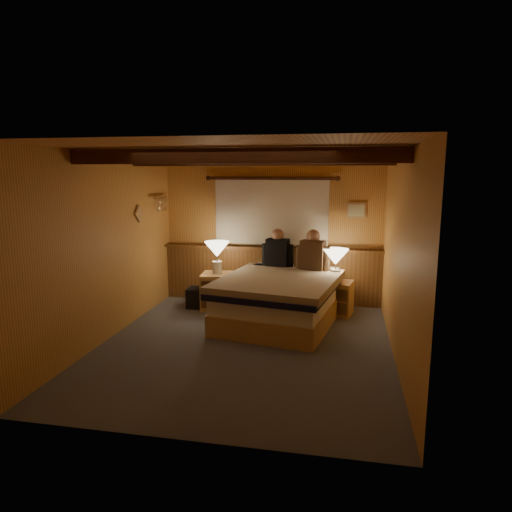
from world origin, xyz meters
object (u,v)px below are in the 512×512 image
(person_left, at_px, (278,251))
(nightstand_right, at_px, (336,298))
(lamp_left, at_px, (217,251))
(lamp_right, at_px, (336,259))
(person_right, at_px, (313,253))
(duffel_bag, at_px, (204,297))
(bed, at_px, (280,299))
(nightstand_left, at_px, (219,291))

(person_left, bearing_deg, nightstand_right, -5.19)
(nightstand_right, distance_m, lamp_left, 1.97)
(nightstand_right, bearing_deg, person_left, 179.49)
(nightstand_right, height_order, lamp_left, lamp_left)
(lamp_left, height_order, lamp_right, lamp_left)
(lamp_right, xyz_separation_m, person_right, (-0.34, 0.07, 0.06))
(person_left, distance_m, duffel_bag, 1.40)
(bed, relative_size, nightstand_right, 4.07)
(person_right, distance_m, duffel_bag, 1.88)
(person_right, relative_size, duffel_bag, 1.21)
(person_left, xyz_separation_m, person_right, (0.57, -0.18, 0.01))
(person_left, bearing_deg, nightstand_left, -155.21)
(person_left, bearing_deg, lamp_left, -155.67)
(nightstand_left, distance_m, person_right, 1.60)
(bed, distance_m, duffel_bag, 1.41)
(bed, xyz_separation_m, nightstand_right, (0.78, 0.55, -0.10))
(bed, height_order, lamp_left, lamp_left)
(lamp_left, distance_m, person_left, 0.96)
(lamp_left, height_order, duffel_bag, lamp_left)
(bed, relative_size, person_left, 3.57)
(lamp_right, relative_size, person_right, 0.78)
(nightstand_right, bearing_deg, bed, -133.09)
(nightstand_left, relative_size, nightstand_right, 1.05)
(nightstand_left, distance_m, duffel_bag, 0.28)
(person_left, height_order, person_right, person_right)
(nightstand_right, xyz_separation_m, person_left, (-0.94, 0.21, 0.66))
(person_left, bearing_deg, bed, -70.96)
(nightstand_left, bearing_deg, lamp_left, 168.52)
(nightstand_left, height_order, lamp_left, lamp_left)
(bed, relative_size, nightstand_left, 3.87)
(person_right, xyz_separation_m, duffel_bag, (-1.72, -0.07, -0.77))
(lamp_left, height_order, person_right, person_right)
(lamp_right, xyz_separation_m, duffel_bag, (-2.06, -0.01, -0.70))
(nightstand_right, distance_m, person_left, 1.17)
(bed, height_order, nightstand_left, bed)
(nightstand_right, xyz_separation_m, lamp_right, (-0.02, -0.04, 0.61))
(nightstand_right, xyz_separation_m, duffel_bag, (-2.09, -0.04, -0.09))
(lamp_right, relative_size, duffel_bag, 0.95)
(nightstand_right, distance_m, person_right, 0.77)
(bed, bearing_deg, duffel_bag, 169.03)
(person_left, xyz_separation_m, duffel_bag, (-1.15, -0.25, -0.76))
(nightstand_right, bearing_deg, nightstand_left, -165.69)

